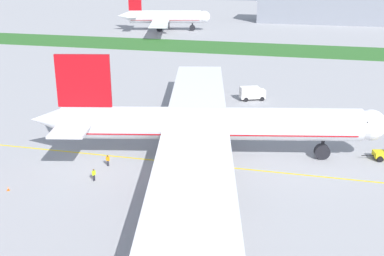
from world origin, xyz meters
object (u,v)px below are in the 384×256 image
ground_crew_wingwalker_port (108,159)px  ground_crew_wingwalker_starboard (94,174)px  parked_airliner_far_centre (164,17)px  airliner_foreground (205,124)px  traffic_cone_near_nose (8,188)px  service_truck_baggage_loader (252,93)px  ground_crew_marshaller_front (164,153)px

ground_crew_wingwalker_port → ground_crew_wingwalker_starboard: (0.16, -5.05, 0.02)m
parked_airliner_far_centre → airliner_foreground: bearing=-70.5°
traffic_cone_near_nose → service_truck_baggage_loader: 56.00m
ground_crew_wingwalker_port → parked_airliner_far_centre: (-33.05, 136.07, 4.55)m
traffic_cone_near_nose → service_truck_baggage_loader: service_truck_baggage_loader is taller
ground_crew_marshaller_front → ground_crew_wingwalker_port: bearing=-148.5°
airliner_foreground → service_truck_baggage_loader: bearing=85.0°
service_truck_baggage_loader → parked_airliner_far_centre: (-48.84, 96.45, 4.01)m
ground_crew_wingwalker_starboard → parked_airliner_far_centre: 145.04m
traffic_cone_near_nose → service_truck_baggage_loader: size_ratio=0.10×
ground_crew_wingwalker_starboard → service_truck_baggage_loader: service_truck_baggage_loader is taller
parked_airliner_far_centre → ground_crew_wingwalker_starboard: bearing=-76.8°
traffic_cone_near_nose → ground_crew_marshaller_front: bearing=41.8°
ground_crew_wingwalker_port → service_truck_baggage_loader: bearing=68.3°
service_truck_baggage_loader → ground_crew_wingwalker_starboard: bearing=-109.3°
ground_crew_wingwalker_starboard → traffic_cone_near_nose: ground_crew_wingwalker_starboard is taller
ground_crew_marshaller_front → traffic_cone_near_nose: (-16.50, -14.73, -0.75)m
airliner_foreground → parked_airliner_far_centre: parked_airliner_far_centre is taller
ground_crew_wingwalker_starboard → parked_airliner_far_centre: size_ratio=0.03×
ground_crew_marshaller_front → ground_crew_wingwalker_starboard: 11.69m
ground_crew_wingwalker_starboard → service_truck_baggage_loader: bearing=70.7°
ground_crew_marshaller_front → airliner_foreground: bearing=20.1°
airliner_foreground → ground_crew_wingwalker_port: 15.04m
airliner_foreground → service_truck_baggage_loader: (2.90, 33.14, -3.72)m
ground_crew_wingwalker_port → ground_crew_marshaller_front: ground_crew_marshaller_front is taller
airliner_foreground → traffic_cone_near_nose: bearing=-142.9°
parked_airliner_far_centre → ground_crew_wingwalker_port: bearing=-76.3°
ground_crew_wingwalker_port → traffic_cone_near_nose: 14.03m
service_truck_baggage_loader → airliner_foreground: bearing=-95.0°
traffic_cone_near_nose → service_truck_baggage_loader: (25.20, 50.00, 1.28)m
ground_crew_marshaller_front → ground_crew_wingwalker_starboard: ground_crew_wingwalker_starboard is taller
service_truck_baggage_loader → traffic_cone_near_nose: bearing=-116.8°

